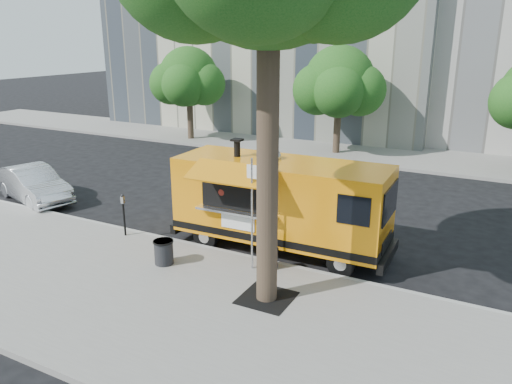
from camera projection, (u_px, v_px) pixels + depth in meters
ground at (231, 242)px, 15.29m from camera, size 120.00×120.00×0.00m
sidewalk at (147, 298)px, 11.88m from camera, size 60.00×6.00×0.15m
curb at (215, 251)px, 14.48m from camera, size 60.00×0.14×0.16m
far_sidewalk at (359, 153)px, 26.68m from camera, size 60.00×5.00×0.15m
tree_well at (267, 298)px, 11.72m from camera, size 1.20×1.20×0.02m
far_tree_a at (189, 77)px, 28.98m from camera, size 3.42×3.42×5.36m
far_tree_b at (339, 81)px, 25.32m from camera, size 3.60×3.60×5.50m
sign_post at (252, 208)px, 12.74m from camera, size 0.28×0.06×3.00m
parking_meter at (123, 210)px, 15.18m from camera, size 0.11×0.11×1.33m
food_truck at (279, 202)px, 14.31m from camera, size 6.50×3.09×3.17m
sedan at (33, 184)px, 18.93m from camera, size 4.25×2.49×1.32m
trash_bin_left at (164, 251)px, 13.41m from camera, size 0.55×0.55×0.66m
trash_bin_right at (270, 257)px, 13.19m from camera, size 0.46×0.46×0.55m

